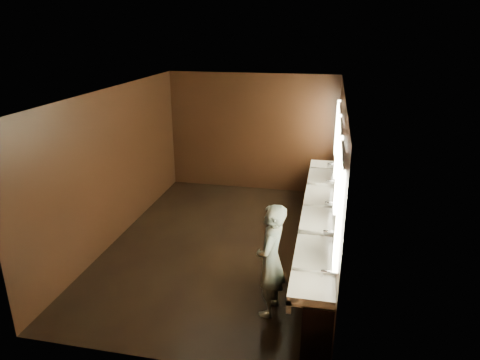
# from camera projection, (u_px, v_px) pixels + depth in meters

# --- Properties ---
(floor) EXTENTS (6.00, 6.00, 0.00)m
(floor) POSITION_uv_depth(u_px,v_px,m) (222.00, 244.00, 7.93)
(floor) COLOR black
(floor) RESTS_ON ground
(ceiling) EXTENTS (4.00, 6.00, 0.02)m
(ceiling) POSITION_uv_depth(u_px,v_px,m) (220.00, 91.00, 6.98)
(ceiling) COLOR #2D2D2B
(ceiling) RESTS_ON wall_back
(wall_back) EXTENTS (4.00, 0.02, 2.80)m
(wall_back) POSITION_uv_depth(u_px,v_px,m) (252.00, 133.00, 10.22)
(wall_back) COLOR black
(wall_back) RESTS_ON floor
(wall_front) EXTENTS (4.00, 0.02, 2.80)m
(wall_front) POSITION_uv_depth(u_px,v_px,m) (153.00, 259.00, 4.69)
(wall_front) COLOR black
(wall_front) RESTS_ON floor
(wall_left) EXTENTS (0.02, 6.00, 2.80)m
(wall_left) POSITION_uv_depth(u_px,v_px,m) (115.00, 165.00, 7.84)
(wall_left) COLOR black
(wall_left) RESTS_ON floor
(wall_right) EXTENTS (0.02, 6.00, 2.80)m
(wall_right) POSITION_uv_depth(u_px,v_px,m) (338.00, 180.00, 7.07)
(wall_right) COLOR black
(wall_right) RESTS_ON floor
(sink_counter) EXTENTS (0.55, 5.40, 1.01)m
(sink_counter) POSITION_uv_depth(u_px,v_px,m) (322.00, 228.00, 7.42)
(sink_counter) COLOR black
(sink_counter) RESTS_ON floor
(mirror_band) EXTENTS (0.06, 5.03, 1.15)m
(mirror_band) POSITION_uv_depth(u_px,v_px,m) (338.00, 160.00, 6.95)
(mirror_band) COLOR #FBF3C2
(mirror_band) RESTS_ON wall_right
(person) EXTENTS (0.47, 0.64, 1.63)m
(person) POSITION_uv_depth(u_px,v_px,m) (271.00, 260.00, 5.80)
(person) COLOR #84B6C5
(person) RESTS_ON floor
(trash_bin) EXTENTS (0.41, 0.41, 0.57)m
(trash_bin) POSITION_uv_depth(u_px,v_px,m) (307.00, 246.00, 7.25)
(trash_bin) COLOR black
(trash_bin) RESTS_ON floor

